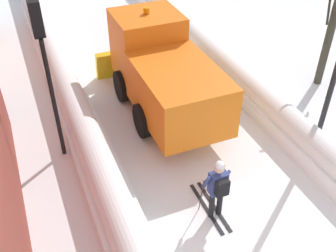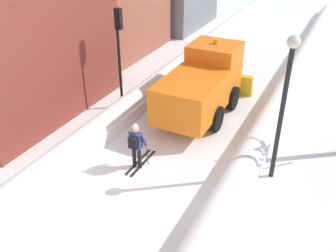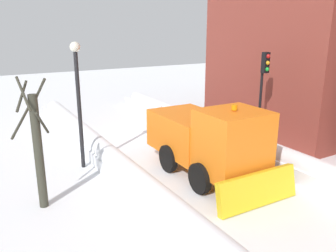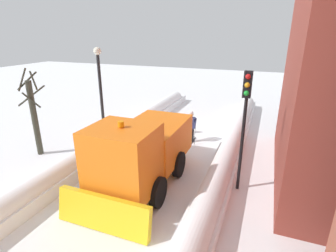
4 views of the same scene
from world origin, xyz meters
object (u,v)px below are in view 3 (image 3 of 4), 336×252
object	(u,v)px
plow_truck	(209,140)
traffic_light_pole	(263,84)
skier	(160,121)
street_lamp	(78,90)
bare_tree_near	(37,147)

from	to	relation	value
plow_truck	traffic_light_pole	world-z (taller)	traffic_light_pole
skier	plow_truck	bearing A→B (deg)	83.54
skier	traffic_light_pole	bearing A→B (deg)	127.83
traffic_light_pole	street_lamp	world-z (taller)	street_lamp
street_lamp	plow_truck	bearing A→B (deg)	140.78
traffic_light_pole	bare_tree_near	bearing A→B (deg)	1.66
plow_truck	street_lamp	xyz separation A→B (m)	(4.00, -3.27, 1.77)
skier	bare_tree_near	bearing A→B (deg)	32.42
skier	traffic_light_pole	distance (m)	5.47
plow_truck	skier	xyz separation A→B (m)	(-0.56, -4.91, -0.48)
street_lamp	bare_tree_near	bearing A→B (deg)	50.99
bare_tree_near	street_lamp	bearing A→B (deg)	-129.01
skier	bare_tree_near	xyz separation A→B (m)	(6.66, 4.23, 1.03)
plow_truck	street_lamp	world-z (taller)	street_lamp
traffic_light_pole	street_lamp	distance (m)	7.97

